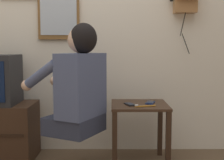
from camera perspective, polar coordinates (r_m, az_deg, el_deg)
name	(u,v)px	position (r m, az deg, el deg)	size (l,w,h in m)	color
wall_back	(81,17)	(3.01, -5.70, 11.35)	(6.80, 0.05, 2.55)	silver
side_table	(140,117)	(2.66, 5.09, -6.75)	(0.47, 0.47, 0.52)	#382316
person	(78,84)	(2.44, -6.15, -0.75)	(0.67, 0.62, 0.86)	#2D3347
cell_phone_held	(130,104)	(2.58, 3.40, -4.46)	(0.10, 0.14, 0.01)	black
cell_phone_spare	(151,103)	(2.67, 7.09, -4.11)	(0.10, 0.14, 0.01)	navy
toothbrush	(144,106)	(2.51, 5.89, -4.74)	(0.17, 0.05, 0.02)	orange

